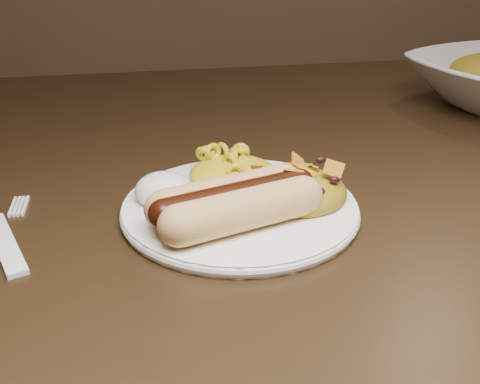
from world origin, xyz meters
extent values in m
cube|color=black|center=(0.00, 0.00, 0.73)|extent=(1.60, 0.90, 0.04)
cylinder|color=white|center=(-0.06, -0.09, 0.76)|extent=(0.26, 0.26, 0.01)
cylinder|color=#DDA858|center=(-0.07, -0.13, 0.78)|extent=(0.11, 0.06, 0.03)
cylinder|color=#DDA858|center=(-0.07, -0.10, 0.78)|extent=(0.11, 0.06, 0.03)
cylinder|color=#3A1406|center=(-0.07, -0.12, 0.78)|extent=(0.12, 0.06, 0.02)
ellipsoid|color=yellow|center=(-0.05, -0.03, 0.78)|extent=(0.10, 0.09, 0.03)
ellipsoid|color=white|center=(-0.12, -0.07, 0.78)|extent=(0.06, 0.06, 0.03)
ellipsoid|color=#D15E00|center=(-0.01, -0.09, 0.77)|extent=(0.09, 0.08, 0.03)
cube|color=white|center=(-0.24, -0.10, 0.75)|extent=(0.06, 0.12, 0.00)
camera|label=1|loc=(-0.14, -0.50, 0.97)|focal=42.00mm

